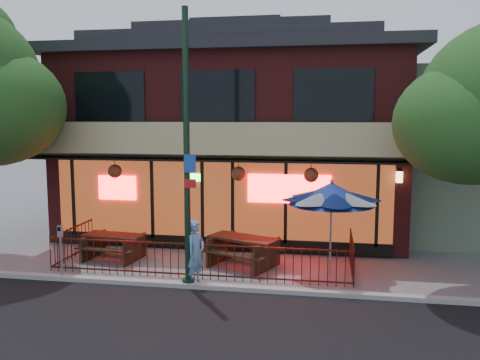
# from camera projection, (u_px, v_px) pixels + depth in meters

# --- Properties ---
(ground) EXTENTS (80.00, 80.00, 0.00)m
(ground) POSITION_uv_depth(u_px,v_px,m) (193.00, 281.00, 13.49)
(ground) COLOR gray
(ground) RESTS_ON ground
(curb) EXTENTS (80.00, 0.25, 0.12)m
(curb) POSITION_uv_depth(u_px,v_px,m) (187.00, 285.00, 13.00)
(curb) COLOR #999993
(curb) RESTS_ON ground
(restaurant_building) EXTENTS (12.96, 9.49, 8.05)m
(restaurant_building) POSITION_uv_depth(u_px,v_px,m) (239.00, 122.00, 19.93)
(restaurant_building) COLOR maroon
(restaurant_building) RESTS_ON ground
(neighbor_building) EXTENTS (6.00, 7.00, 6.00)m
(neighbor_building) POSITION_uv_depth(u_px,v_px,m) (476.00, 153.00, 19.12)
(neighbor_building) COLOR slate
(neighbor_building) RESTS_ON ground
(patio_fence) EXTENTS (8.44, 2.62, 1.00)m
(patio_fence) POSITION_uv_depth(u_px,v_px,m) (197.00, 253.00, 13.91)
(patio_fence) COLOR #3D130D
(patio_fence) RESTS_ON ground
(street_light) EXTENTS (0.43, 0.32, 7.00)m
(street_light) POSITION_uv_depth(u_px,v_px,m) (187.00, 165.00, 12.71)
(street_light) COLOR black
(street_light) RESTS_ON ground
(picnic_table_left) EXTENTS (1.99, 1.62, 0.78)m
(picnic_table_left) POSITION_uv_depth(u_px,v_px,m) (114.00, 243.00, 15.49)
(picnic_table_left) COLOR #301F11
(picnic_table_left) RESTS_ON ground
(picnic_table_right) EXTENTS (2.48, 2.22, 0.87)m
(picnic_table_right) POSITION_uv_depth(u_px,v_px,m) (243.00, 247.00, 14.78)
(picnic_table_right) COLOR #372213
(picnic_table_right) RESTS_ON ground
(patio_umbrella) EXTENTS (2.33, 2.33, 2.66)m
(patio_umbrella) POSITION_uv_depth(u_px,v_px,m) (332.00, 194.00, 13.76)
(patio_umbrella) COLOR gray
(patio_umbrella) RESTS_ON ground
(pedestrian) EXTENTS (0.61, 0.73, 1.71)m
(pedestrian) POSITION_uv_depth(u_px,v_px,m) (196.00, 253.00, 13.09)
(pedestrian) COLOR #5F92BE
(pedestrian) RESTS_ON ground
(parking_meter_near) EXTENTS (0.15, 0.14, 1.49)m
(parking_meter_near) POSITION_uv_depth(u_px,v_px,m) (61.00, 243.00, 13.49)
(parking_meter_near) COLOR #979B9F
(parking_meter_near) RESTS_ON ground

